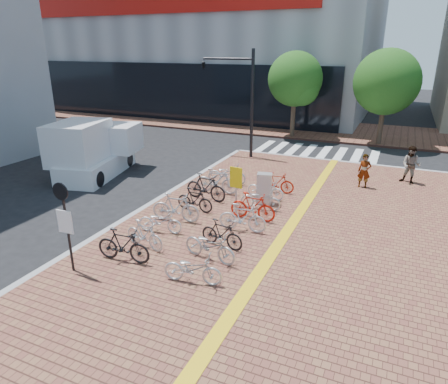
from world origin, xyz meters
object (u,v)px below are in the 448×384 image
at_px(bike_5, 206,187).
at_px(bike_6, 217,181).
at_px(bike_8, 193,269).
at_px(box_truck, 95,150).
at_px(bike_2, 160,221).
at_px(traffic_light_pole, 229,83).
at_px(yellow_sign, 236,182).
at_px(notice_sign, 65,217).
at_px(bike_3, 176,207).
at_px(bike_13, 260,199).
at_px(bike_9, 210,246).
at_px(bike_4, 195,200).
at_px(bike_1, 144,235).
at_px(bike_11, 242,218).
at_px(bike_15, 277,183).
at_px(bike_12, 253,206).
at_px(pedestrian_b, 411,165).
at_px(bike_0, 123,245).
at_px(bike_14, 266,189).
at_px(pedestrian_a, 364,171).
at_px(utility_box, 264,189).
at_px(bike_7, 227,174).
at_px(bike_10, 222,234).

xyz_separation_m(bike_5, bike_6, (0.10, 0.92, -0.01)).
relative_size(bike_8, box_truck, 0.31).
xyz_separation_m(bike_2, traffic_light_pole, (-2.05, 10.97, 3.79)).
bearing_deg(yellow_sign, bike_5, 154.12).
bearing_deg(bike_5, notice_sign, 178.32).
bearing_deg(bike_3, notice_sign, 157.52).
bearing_deg(yellow_sign, bike_13, 46.84).
distance_m(bike_9, notice_sign, 4.27).
relative_size(bike_9, yellow_sign, 0.97).
height_order(bike_4, bike_6, bike_6).
xyz_separation_m(bike_13, yellow_sign, (-0.75, -0.80, 0.88)).
height_order(bike_1, box_truck, box_truck).
bearing_deg(bike_6, yellow_sign, -145.58).
relative_size(bike_11, bike_15, 1.10).
bearing_deg(bike_12, pedestrian_b, -36.87).
bearing_deg(bike_2, bike_13, -46.99).
xyz_separation_m(bike_5, yellow_sign, (1.72, -0.84, 0.73)).
bearing_deg(notice_sign, bike_0, 46.16).
xyz_separation_m(bike_0, bike_12, (2.53, 4.54, 0.00)).
relative_size(bike_14, notice_sign, 0.61).
bearing_deg(bike_14, bike_12, -168.65).
relative_size(bike_3, bike_6, 0.96).
relative_size(bike_4, box_truck, 0.30).
height_order(bike_9, bike_15, bike_9).
relative_size(bike_8, pedestrian_b, 0.93).
bearing_deg(bike_2, bike_15, -35.43).
bearing_deg(pedestrian_a, traffic_light_pole, 154.34).
relative_size(bike_1, pedestrian_b, 0.88).
distance_m(bike_0, utility_box, 6.75).
bearing_deg(bike_11, bike_6, 31.20).
xyz_separation_m(bike_2, notice_sign, (-0.97, -3.27, 1.32)).
bearing_deg(bike_11, bike_12, -5.61).
bearing_deg(bike_3, utility_box, -48.12).
height_order(bike_4, pedestrian_a, pedestrian_a).
bearing_deg(pedestrian_b, box_truck, -144.27).
distance_m(bike_0, pedestrian_a, 11.76).
relative_size(bike_7, bike_14, 1.12).
bearing_deg(bike_10, pedestrian_b, -20.90).
height_order(yellow_sign, box_truck, box_truck).
distance_m(bike_14, traffic_light_pole, 8.55).
xyz_separation_m(bike_0, traffic_light_pole, (-2.12, 13.15, 3.68)).
bearing_deg(bike_7, bike_6, 177.90).
relative_size(pedestrian_b, yellow_sign, 0.95).
height_order(bike_15, yellow_sign, yellow_sign).
bearing_deg(bike_6, traffic_light_pole, 10.17).
height_order(bike_3, bike_5, bike_5).
xyz_separation_m(bike_11, notice_sign, (-3.60, -4.52, 1.22)).
relative_size(bike_6, bike_13, 1.17).
height_order(bike_5, yellow_sign, yellow_sign).
relative_size(bike_11, yellow_sign, 0.91).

